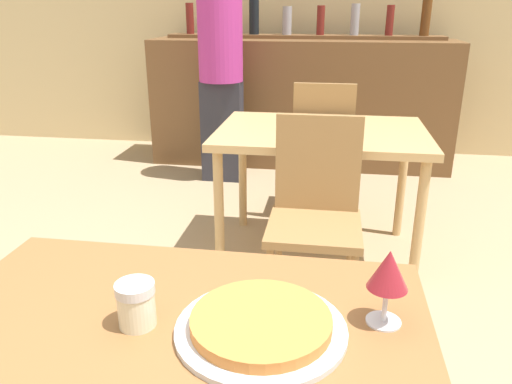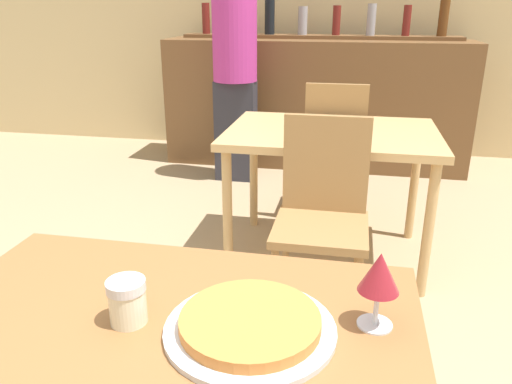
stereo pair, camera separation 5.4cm
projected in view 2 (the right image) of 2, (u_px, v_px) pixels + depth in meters
The scene contains 11 objects.
wall_back at pixel (323, 0), 4.57m from camera, with size 8.00×0.05×2.80m.
dining_table_near at pixel (159, 378), 0.98m from camera, with size 1.01×0.75×0.76m.
dining_table_far at pixel (331, 145), 2.66m from camera, with size 1.10×0.80×0.74m.
bar_counter at pixel (315, 103), 4.41m from camera, with size 2.60×0.56×1.08m.
bar_back_shelf at pixel (318, 29), 4.32m from camera, with size 2.39×0.24×0.35m.
chair_far_side_front at pixel (323, 206), 2.18m from camera, with size 0.40×0.40×0.91m.
chair_far_side_back at pixel (335, 141), 3.23m from camera, with size 0.40×0.40×0.91m.
pizza_tray at pixel (250, 325), 0.96m from camera, with size 0.33×0.33×0.04m.
cheese_shaker at pixel (127, 301), 0.98m from camera, with size 0.08×0.08×0.09m.
person_standing at pixel (235, 67), 3.85m from camera, with size 0.34×0.34×1.68m.
wine_glass at pixel (379, 275), 0.94m from camera, with size 0.08×0.08×0.16m.
Camera 2 is at (0.34, -0.74, 1.36)m, focal length 35.00 mm.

